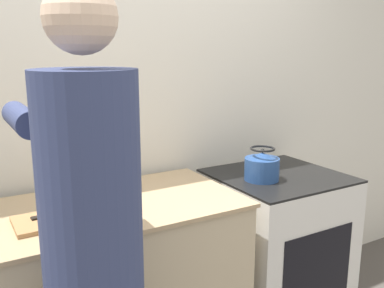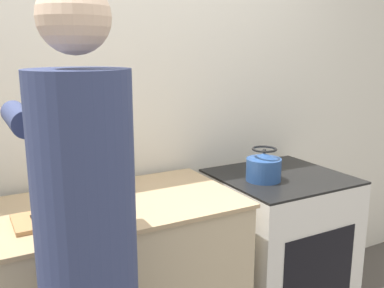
{
  "view_description": "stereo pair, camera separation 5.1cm",
  "coord_description": "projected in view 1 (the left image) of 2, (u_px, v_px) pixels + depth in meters",
  "views": [
    {
      "loc": [
        -0.81,
        -1.41,
        1.58
      ],
      "look_at": [
        0.15,
        0.22,
        1.16
      ],
      "focal_mm": 40.0,
      "sensor_mm": 36.0,
      "label": 1
    },
    {
      "loc": [
        -0.76,
        -1.43,
        1.58
      ],
      "look_at": [
        0.15,
        0.22,
        1.16
      ],
      "focal_mm": 40.0,
      "sensor_mm": 36.0,
      "label": 2
    }
  ],
  "objects": [
    {
      "name": "knife",
      "position": [
        62.0,
        213.0,
        1.74
      ],
      "size": [
        0.26,
        0.05,
        0.01
      ],
      "rotation": [
        0.0,
        0.0,
        0.06
      ],
      "color": "silver",
      "rests_on": "cutting_board"
    },
    {
      "name": "oven",
      "position": [
        275.0,
        248.0,
        2.48
      ],
      "size": [
        0.68,
        0.65,
        0.89
      ],
      "color": "silver",
      "rests_on": "ground_plane"
    },
    {
      "name": "kettle",
      "position": [
        262.0,
        166.0,
        2.27
      ],
      "size": [
        0.19,
        0.19,
        0.18
      ],
      "color": "#284C8C",
      "rests_on": "oven"
    },
    {
      "name": "bowl_prep",
      "position": [
        99.0,
        185.0,
        2.02
      ],
      "size": [
        0.2,
        0.2,
        0.08
      ],
      "color": "brown",
      "rests_on": "counter"
    },
    {
      "name": "wall_back",
      "position": [
        121.0,
        103.0,
        2.25
      ],
      "size": [
        8.0,
        0.05,
        2.6
      ],
      "color": "silver",
      "rests_on": "ground_plane"
    },
    {
      "name": "person",
      "position": [
        93.0,
        258.0,
        1.27
      ],
      "size": [
        0.33,
        0.57,
        1.76
      ],
      "color": "#171D31",
      "rests_on": "ground_plane"
    },
    {
      "name": "cutting_board",
      "position": [
        54.0,
        220.0,
        1.7
      ],
      "size": [
        0.31,
        0.2,
        0.02
      ],
      "color": "#A87A4C",
      "rests_on": "counter"
    }
  ]
}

